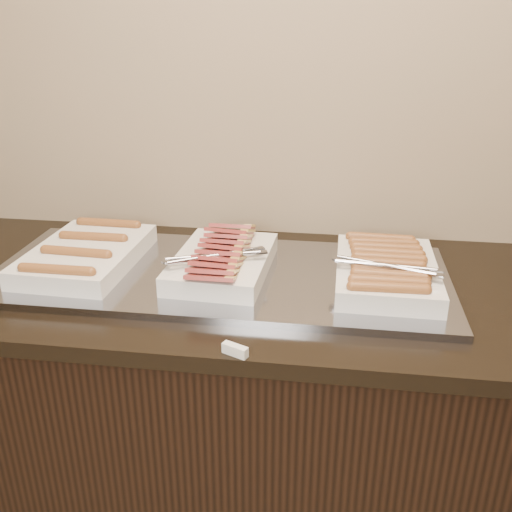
# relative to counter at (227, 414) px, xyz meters

# --- Properties ---
(counter) EXTENTS (2.06, 0.76, 0.90)m
(counter) POSITION_rel_counter_xyz_m (0.00, 0.00, 0.00)
(counter) COLOR black
(counter) RESTS_ON ground
(warming_tray) EXTENTS (1.20, 0.50, 0.02)m
(warming_tray) POSITION_rel_counter_xyz_m (-0.01, 0.00, 0.46)
(warming_tray) COLOR gray
(warming_tray) RESTS_ON counter
(dish_left) EXTENTS (0.28, 0.41, 0.07)m
(dish_left) POSITION_rel_counter_xyz_m (-0.38, 0.00, 0.50)
(dish_left) COLOR silver
(dish_left) RESTS_ON warming_tray
(dish_center) EXTENTS (0.27, 0.37, 0.10)m
(dish_center) POSITION_rel_counter_xyz_m (-0.00, -0.00, 0.50)
(dish_center) COLOR silver
(dish_center) RESTS_ON warming_tray
(dish_right) EXTENTS (0.27, 0.38, 0.08)m
(dish_right) POSITION_rel_counter_xyz_m (0.42, -0.00, 0.50)
(dish_right) COLOR silver
(dish_right) RESTS_ON warming_tray
(label_holder) EXTENTS (0.06, 0.04, 0.02)m
(label_holder) POSITION_rel_counter_xyz_m (0.09, -0.36, 0.46)
(label_holder) COLOR silver
(label_holder) RESTS_ON counter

